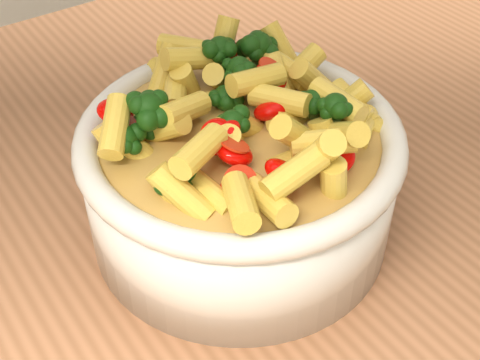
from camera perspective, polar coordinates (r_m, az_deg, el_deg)
table at (r=0.63m, az=-4.88°, el=-9.92°), size 1.20×0.80×0.90m
serving_bowl at (r=0.51m, az=0.00°, el=0.11°), size 0.24×0.24×0.10m
pasta_salad at (r=0.47m, az=0.00°, el=6.04°), size 0.19×0.19×0.04m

